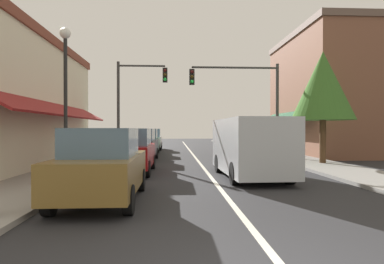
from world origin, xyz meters
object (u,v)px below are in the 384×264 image
Objects in this scene: van_in_lane at (250,146)px; parked_car_far_left at (146,142)px; parked_car_third_left at (140,145)px; tree_right_near at (323,86)px; parked_car_second_left at (130,151)px; street_lamp_left_near at (65,79)px; parked_car_distant_left at (151,139)px; parked_car_nearest_left at (103,165)px; traffic_signal_mast_arm at (247,93)px; traffic_signal_left_corner at (134,94)px.

parked_car_far_left is at bearing 110.11° from van_in_lane.
tree_right_near is at bearing -15.83° from parked_car_third_left.
parked_car_second_left is 0.81× the size of street_lamp_left_near.
parked_car_second_left is 0.99× the size of parked_car_third_left.
parked_car_far_left and parked_car_distant_left have the same top height.
parked_car_nearest_left is 5.89m from van_in_lane.
parked_car_distant_left is 11.16m from traffic_signal_mast_arm.
parked_car_third_left is at bearing 90.59° from parked_car_nearest_left.
parked_car_far_left is at bearing 91.66° from parked_car_second_left.
tree_right_near reaches higher than parked_car_second_left.
parked_car_second_left is 9.10m from traffic_signal_mast_arm.
parked_car_second_left is at bearing 159.67° from van_in_lane.
traffic_signal_left_corner is at bearing 104.44° from parked_car_third_left.
tree_right_near reaches higher than van_in_lane.
parked_car_second_left is 9.69m from tree_right_near.
parked_car_nearest_left and parked_car_third_left have the same top height.
street_lamp_left_near reaches higher than parked_car_nearest_left.
parked_car_second_left is 3.83m from street_lamp_left_near.
van_in_lane is 0.87× the size of traffic_signal_left_corner.
parked_car_far_left is 0.75× the size of tree_right_near.
traffic_signal_mast_arm is (6.14, -8.83, 2.97)m from parked_car_distant_left.
traffic_signal_mast_arm is at bearing 10.11° from parked_car_third_left.
van_in_lane reaches higher than parked_car_second_left.
parked_car_third_left is at bearing -77.14° from traffic_signal_left_corner.
traffic_signal_mast_arm is at bearing 46.91° from street_lamp_left_near.
traffic_signal_mast_arm is (6.19, -3.98, 2.97)m from parked_car_far_left.
parked_car_second_left and parked_car_far_left have the same top height.
van_in_lane is 6.49m from tree_right_near.
traffic_signal_mast_arm is at bearing 46.26° from parked_car_second_left.
tree_right_near is at bearing -40.87° from parked_car_far_left.
van_in_lane reaches higher than parked_car_distant_left.
traffic_signal_left_corner is 11.13m from tree_right_near.
tree_right_near reaches higher than street_lamp_left_near.
parked_car_far_left is 12.72m from street_lamp_left_near.
parked_car_second_left and parked_car_distant_left have the same top height.
parked_car_nearest_left is 0.75× the size of tree_right_near.
parked_car_third_left is (-0.11, 5.22, 0.00)m from parked_car_second_left.
traffic_signal_mast_arm reaches higher than parked_car_third_left.
traffic_signal_left_corner is 10.24m from street_lamp_left_near.
parked_car_third_left is 4.90m from parked_car_far_left.
parked_car_far_left is at bearing 90.60° from parked_car_nearest_left.
tree_right_near is (9.65, -5.54, -0.11)m from traffic_signal_left_corner.
tree_right_near is (4.45, 3.90, 2.67)m from van_in_lane.
traffic_signal_left_corner is (-0.73, 7.92, 3.05)m from parked_car_second_left.
parked_car_far_left is 3.80m from traffic_signal_left_corner.
street_lamp_left_near is (-6.29, -0.73, 2.24)m from van_in_lane.
tree_right_near is (9.09, -7.73, 2.94)m from parked_car_far_left.
street_lamp_left_near is (-1.65, -12.37, 2.51)m from parked_car_far_left.
tree_right_near is (9.03, -2.83, 2.94)m from parked_car_third_left.
parked_car_distant_left is at bearing 103.93° from van_in_lane.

